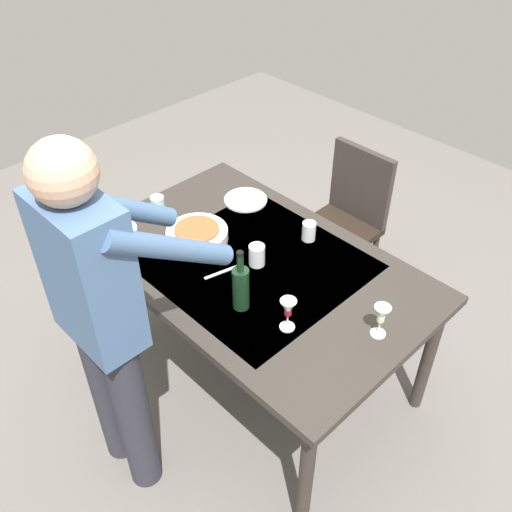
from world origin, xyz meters
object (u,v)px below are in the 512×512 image
(wine_glass_right, at_px, (381,316))
(water_cup_near_right, at_px, (158,205))
(serving_bowl_pasta, at_px, (197,234))
(person_server, at_px, (103,315))
(dining_table, at_px, (256,276))
(wine_bottle, at_px, (241,287))
(water_cup_far_left, at_px, (309,231))
(dinner_plate_near, at_px, (246,200))
(side_bowl_salad, at_px, (119,233))
(water_cup_near_left, at_px, (257,255))
(chair_near, at_px, (347,214))
(wine_glass_left, at_px, (288,309))

(wine_glass_right, xyz_separation_m, water_cup_near_right, (1.29, 0.13, -0.05))
(serving_bowl_pasta, bearing_deg, person_server, 114.41)
(serving_bowl_pasta, bearing_deg, wine_glass_right, -172.92)
(dining_table, bearing_deg, serving_bowl_pasta, 12.38)
(wine_bottle, distance_m, water_cup_far_left, 0.57)
(water_cup_near_right, relative_size, dinner_plate_near, 0.44)
(water_cup_near_right, xyz_separation_m, water_cup_far_left, (-0.68, -0.39, -0.00))
(dining_table, height_order, side_bowl_salad, side_bowl_salad)
(water_cup_near_left, xyz_separation_m, side_bowl_salad, (0.61, 0.34, -0.02))
(wine_glass_right, xyz_separation_m, water_cup_far_left, (0.61, -0.27, -0.06))
(person_server, xyz_separation_m, wine_bottle, (-0.17, -0.53, -0.09))
(dining_table, height_order, wine_bottle, wine_bottle)
(chair_near, distance_m, person_server, 1.72)
(chair_near, height_order, wine_glass_left, chair_near)
(dining_table, height_order, chair_near, chair_near)
(wine_bottle, xyz_separation_m, wine_glass_left, (-0.22, -0.05, -0.01))
(wine_bottle, height_order, serving_bowl_pasta, wine_bottle)
(water_cup_far_left, xyz_separation_m, serving_bowl_pasta, (0.38, 0.39, -0.01))
(water_cup_far_left, bearing_deg, wine_glass_left, 123.38)
(wine_glass_right, bearing_deg, serving_bowl_pasta, 7.08)
(wine_glass_right, distance_m, serving_bowl_pasta, 1.00)
(water_cup_near_left, bearing_deg, wine_bottle, 122.23)
(wine_bottle, height_order, wine_glass_right, wine_bottle)
(wine_bottle, relative_size, dinner_plate_near, 1.29)
(wine_glass_left, relative_size, dinner_plate_near, 0.66)
(chair_near, xyz_separation_m, side_bowl_salad, (0.47, 1.23, 0.26))
(serving_bowl_pasta, bearing_deg, wine_glass_left, 170.90)
(wine_bottle, distance_m, serving_bowl_pasta, 0.52)
(wine_bottle, xyz_separation_m, water_cup_far_left, (0.11, -0.55, -0.06))
(wine_bottle, bearing_deg, dinner_plate_near, -44.84)
(person_server, height_order, wine_glass_right, person_server)
(serving_bowl_pasta, bearing_deg, water_cup_near_left, -166.74)
(dining_table, distance_m, wine_glass_right, 0.68)
(water_cup_near_right, distance_m, dinner_plate_near, 0.47)
(person_server, relative_size, wine_bottle, 5.71)
(wine_glass_left, distance_m, wine_glass_right, 0.37)
(water_cup_near_left, xyz_separation_m, water_cup_far_left, (-0.04, -0.31, -0.00))
(water_cup_far_left, xyz_separation_m, side_bowl_salad, (0.65, 0.66, -0.01))
(dining_table, height_order, person_server, person_server)
(chair_near, distance_m, water_cup_far_left, 0.66)
(wine_glass_left, distance_m, water_cup_far_left, 0.61)
(wine_glass_right, xyz_separation_m, dinner_plate_near, (1.07, -0.28, -0.10))
(wine_glass_left, distance_m, water_cup_near_left, 0.42)
(wine_glass_left, height_order, water_cup_far_left, wine_glass_left)
(wine_glass_left, height_order, wine_glass_right, same)
(water_cup_near_left, xyz_separation_m, water_cup_near_right, (0.64, 0.08, -0.00))
(chair_near, relative_size, water_cup_near_left, 8.76)
(dinner_plate_near, bearing_deg, water_cup_near_right, 60.57)
(wine_bottle, height_order, water_cup_near_right, wine_bottle)
(water_cup_near_right, bearing_deg, serving_bowl_pasta, -179.27)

